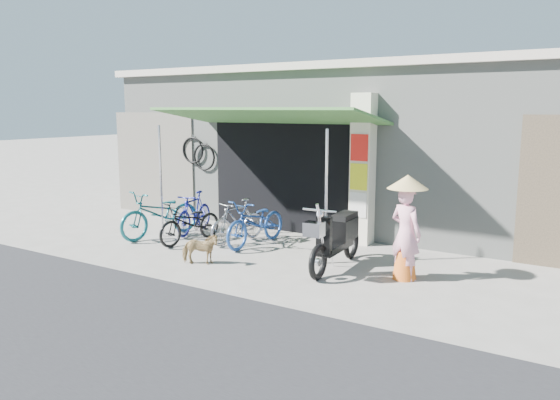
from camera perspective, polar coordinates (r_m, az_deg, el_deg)
The scene contains 14 objects.
ground at distance 9.56m, azimuth -2.16°, elevation -6.88°, with size 80.00×80.00×0.00m, color gray.
road_strip at distance 6.57m, azimuth -25.58°, elevation -15.64°, with size 80.00×6.00×0.01m, color #2A292C.
bicycle_shop at distance 13.71m, azimuth 9.82°, elevation 5.78°, with size 12.30×5.30×3.66m.
shop_pillar at distance 10.98m, azimuth 8.68°, elevation 3.15°, with size 0.42×0.44×3.00m.
awning at distance 11.02m, azimuth -1.41°, elevation 8.57°, with size 4.60×1.88×2.72m.
neighbour_left at distance 14.44m, azimuth -12.99°, elevation 3.73°, with size 2.60×0.06×2.60m, color #6B665B.
bike_teal at distance 11.82m, azimuth -12.38°, elevation -1.39°, with size 0.67×1.92×1.01m, color #176167.
bike_blue at distance 12.05m, azimuth -8.96°, elevation -1.33°, with size 0.43×1.51×0.91m, color navy.
bike_black at distance 11.21m, azimuth -9.31°, elevation -2.33°, with size 0.56×1.59×0.84m, color black.
bike_silver at distance 11.11m, azimuth -4.43°, elevation -2.22°, with size 0.42×1.47×0.88m, color #9D9DA1.
bike_navy at distance 10.86m, azimuth -2.48°, elevation -2.34°, with size 0.62×1.77×0.93m, color #1F4692.
street_dog at distance 9.66m, azimuth -8.37°, elevation -5.09°, with size 0.30×0.66×0.55m, color tan.
moped at distance 9.35m, azimuth 5.99°, elevation -4.00°, with size 0.57×2.02×1.14m.
nun at distance 8.85m, azimuth 13.04°, elevation -2.85°, with size 0.64×0.64×1.68m.
Camera 1 is at (5.14, -7.59, 2.70)m, focal length 35.00 mm.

